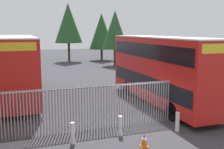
# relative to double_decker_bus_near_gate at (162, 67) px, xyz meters

# --- Properties ---
(ground_plane) EXTENTS (100.00, 100.00, 0.00)m
(ground_plane) POSITION_rel_double_decker_bus_near_gate_xyz_m (-3.15, 4.83, -2.42)
(ground_plane) COLOR #3D3D42
(palisade_fence) EXTENTS (13.09, 0.14, 2.35)m
(palisade_fence) POSITION_rel_double_decker_bus_near_gate_xyz_m (-4.34, -3.17, -1.24)
(palisade_fence) COLOR gray
(palisade_fence) RESTS_ON ground
(double_decker_bus_near_gate) EXTENTS (2.54, 10.81, 4.42)m
(double_decker_bus_near_gate) POSITION_rel_double_decker_bus_near_gate_xyz_m (0.00, 0.00, 0.00)
(double_decker_bus_near_gate) COLOR red
(double_decker_bus_near_gate) RESTS_ON ground
(double_decker_bus_behind_fence_left) EXTENTS (2.54, 10.81, 4.42)m
(double_decker_bus_behind_fence_left) POSITION_rel_double_decker_bus_near_gate_xyz_m (-8.97, 4.53, 0.00)
(double_decker_bus_behind_fence_left) COLOR red
(double_decker_bus_behind_fence_left) RESTS_ON ground
(bollard_near_left) EXTENTS (0.20, 0.20, 0.95)m
(bollard_near_left) POSITION_rel_double_decker_bus_near_gate_xyz_m (-6.81, -4.55, -1.95)
(bollard_near_left) COLOR silver
(bollard_near_left) RESTS_ON ground
(bollard_center_front) EXTENTS (0.20, 0.20, 0.95)m
(bollard_center_front) POSITION_rel_double_decker_bus_near_gate_xyz_m (-4.57, -4.39, -1.95)
(bollard_center_front) COLOR silver
(bollard_center_front) RESTS_ON ground
(bollard_near_right) EXTENTS (0.20, 0.20, 0.95)m
(bollard_near_right) POSITION_rel_double_decker_bus_near_gate_xyz_m (-1.76, -4.75, -1.95)
(bollard_near_right) COLOR silver
(bollard_near_right) RESTS_ON ground
(bollard_far_right) EXTENTS (0.20, 0.20, 0.95)m
(bollard_far_right) POSITION_rel_double_decker_bus_near_gate_xyz_m (0.92, -4.53, -1.95)
(bollard_far_right) COLOR silver
(bollard_far_right) RESTS_ON ground
(traffic_cone_mid_forecourt) EXTENTS (0.34, 0.34, 0.59)m
(traffic_cone_mid_forecourt) POSITION_rel_double_decker_bus_near_gate_xyz_m (-4.05, -5.85, -2.13)
(traffic_cone_mid_forecourt) COLOR orange
(traffic_cone_mid_forecourt) RESTS_ON ground
(tree_tall_back) EXTENTS (3.56, 3.56, 7.43)m
(tree_tall_back) POSITION_rel_double_decker_bus_near_gate_xyz_m (3.69, 19.26, 2.44)
(tree_tall_back) COLOR #4C3823
(tree_tall_back) RESTS_ON ground
(tree_short_side) EXTENTS (4.16, 4.16, 8.88)m
(tree_short_side) POSITION_rel_double_decker_bus_near_gate_xyz_m (-1.33, 26.21, 3.47)
(tree_short_side) COLOR #4C3823
(tree_short_side) RESTS_ON ground
(tree_mid_row) EXTENTS (3.94, 3.94, 7.50)m
(tree_mid_row) POSITION_rel_double_decker_bus_near_gate_xyz_m (3.99, 26.40, 2.25)
(tree_mid_row) COLOR #4C3823
(tree_mid_row) RESTS_ON ground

